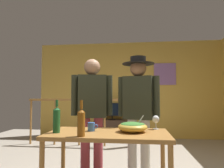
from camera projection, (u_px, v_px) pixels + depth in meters
back_wall at (128, 90)px, 5.76m from camera, size 5.10×0.10×2.65m
framed_picture at (165, 74)px, 5.60m from camera, size 0.59×0.03×0.59m
stair_railing at (98, 116)px, 4.74m from camera, size 2.49×0.10×1.13m
tv_console at (112, 130)px, 5.40m from camera, size 0.90×0.40×0.52m
flat_screen_tv at (112, 110)px, 5.40m from camera, size 0.61×0.12×0.44m
serving_table at (108, 141)px, 2.17m from camera, size 1.28×0.65×0.76m
salad_bowl at (133, 126)px, 2.20m from camera, size 0.32×0.32×0.18m
wine_glass at (156, 120)px, 2.38m from camera, size 0.08×0.08×0.16m
wine_bottle_green at (57, 119)px, 2.16m from camera, size 0.07×0.07×0.35m
wine_bottle_amber at (81, 122)px, 1.96m from camera, size 0.07×0.07×0.35m
mug_blue at (92, 127)px, 2.25m from camera, size 0.12×0.08×0.09m
person_standing_left at (92, 107)px, 2.90m from camera, size 0.57×0.31×1.68m
person_standing_right at (138, 105)px, 2.82m from camera, size 0.57×0.45×1.70m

